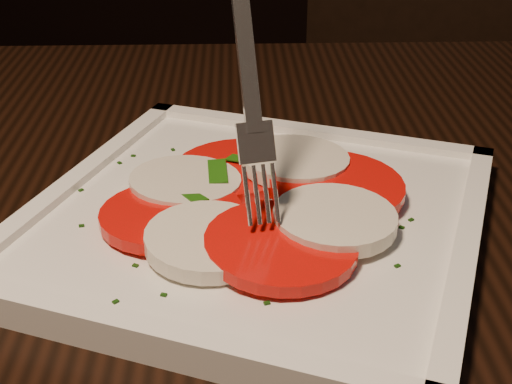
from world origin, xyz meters
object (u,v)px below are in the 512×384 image
(table, at_px, (362,307))
(chair, at_px, (401,81))
(fork, at_px, (242,50))
(plate, at_px, (256,221))

(table, height_order, chair, chair)
(fork, bearing_deg, plate, -35.87)
(table, height_order, fork, fork)
(table, bearing_deg, fork, -154.29)
(chair, height_order, plate, chair)
(chair, bearing_deg, fork, -91.37)
(chair, distance_m, plate, 0.98)
(table, relative_size, fork, 6.80)
(chair, height_order, fork, fork)
(chair, distance_m, fork, 1.02)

